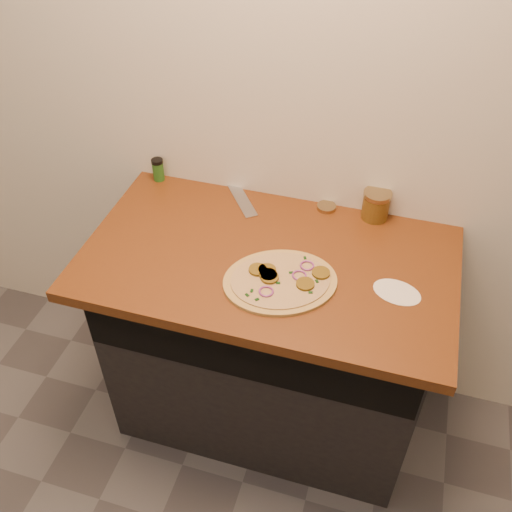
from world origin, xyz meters
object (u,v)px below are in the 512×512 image
(salsa_jar, at_px, (376,205))
(spice_shaker, at_px, (158,170))
(chefs_knife, at_px, (233,184))
(pizza, at_px, (280,280))

(salsa_jar, bearing_deg, spice_shaker, 180.00)
(chefs_knife, height_order, spice_shaker, spice_shaker)
(pizza, xyz_separation_m, chefs_knife, (-0.30, 0.45, -0.00))
(pizza, height_order, chefs_knife, pizza)
(pizza, height_order, salsa_jar, salsa_jar)
(spice_shaker, bearing_deg, salsa_jar, 0.00)
(chefs_knife, height_order, salsa_jar, salsa_jar)
(salsa_jar, height_order, spice_shaker, salsa_jar)
(chefs_knife, bearing_deg, salsa_jar, -4.29)
(chefs_knife, xyz_separation_m, spice_shaker, (-0.28, -0.04, 0.04))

